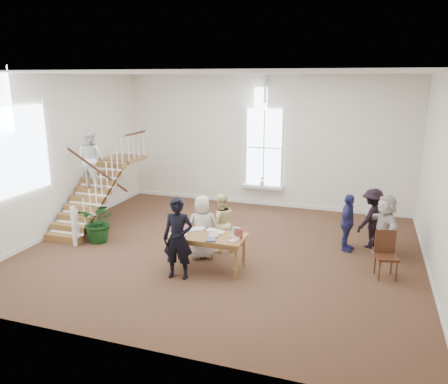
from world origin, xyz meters
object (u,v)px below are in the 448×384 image
(person_yellow, at_px, (221,223))
(woman_cluster_b, at_px, (372,218))
(floor_plant, at_px, (99,221))
(woman_cluster_c, at_px, (385,227))
(woman_cluster_a, at_px, (347,223))
(side_chair, at_px, (386,251))
(police_officer, at_px, (178,238))
(library_table, at_px, (206,238))
(elderly_woman, at_px, (203,227))

(person_yellow, relative_size, woman_cluster_b, 0.97)
(floor_plant, bearing_deg, woman_cluster_c, 10.10)
(woman_cluster_a, relative_size, side_chair, 1.42)
(floor_plant, bearing_deg, side_chair, 1.58)
(police_officer, distance_m, person_yellow, 1.80)
(library_table, distance_m, police_officer, 0.80)
(floor_plant, distance_m, side_chair, 7.38)
(police_officer, distance_m, side_chair, 4.69)
(library_table, bearing_deg, side_chair, 12.45)
(woman_cluster_b, relative_size, floor_plant, 1.38)
(person_yellow, bearing_deg, police_officer, 45.04)
(woman_cluster_a, distance_m, woman_cluster_b, 0.75)
(library_table, xyz_separation_m, woman_cluster_b, (3.66, 2.66, 0.05))
(library_table, distance_m, woman_cluster_a, 3.78)
(police_officer, relative_size, floor_plant, 1.60)
(police_officer, height_order, woman_cluster_b, police_officer)
(woman_cluster_a, height_order, floor_plant, woman_cluster_a)
(woman_cluster_a, xyz_separation_m, floor_plant, (-6.46, -1.51, -0.17))
(woman_cluster_a, xyz_separation_m, woman_cluster_b, (0.60, 0.45, 0.04))
(woman_cluster_a, height_order, woman_cluster_b, woman_cluster_b)
(person_yellow, bearing_deg, woman_cluster_a, 167.65)
(library_table, xyz_separation_m, floor_plant, (-3.39, 0.70, -0.17))
(police_officer, xyz_separation_m, floor_plant, (-2.97, 1.35, -0.35))
(police_officer, bearing_deg, elderly_woman, 77.60)
(elderly_woman, bearing_deg, woman_cluster_b, -172.92)
(police_officer, distance_m, woman_cluster_a, 4.51)
(woman_cluster_a, height_order, woman_cluster_c, woman_cluster_c)
(woman_cluster_b, xyz_separation_m, floor_plant, (-7.06, -1.96, -0.22))
(woman_cluster_c, bearing_deg, side_chair, -23.14)
(police_officer, bearing_deg, woman_cluster_a, 31.50)
(library_table, relative_size, side_chair, 1.68)
(person_yellow, distance_m, woman_cluster_a, 3.28)
(police_officer, distance_m, floor_plant, 3.28)
(woman_cluster_a, bearing_deg, side_chair, -132.34)
(side_chair, bearing_deg, woman_cluster_b, 86.00)
(police_officer, bearing_deg, side_chair, 11.56)
(side_chair, bearing_deg, police_officer, -174.96)
(elderly_woman, distance_m, woman_cluster_c, 4.51)
(floor_plant, bearing_deg, person_yellow, 6.80)
(elderly_woman, bearing_deg, woman_cluster_c, 177.96)
(side_chair, bearing_deg, elderly_woman, 169.66)
(library_table, bearing_deg, elderly_woman, 118.13)
(elderly_woman, xyz_separation_m, person_yellow, (0.30, 0.50, -0.02))
(elderly_woman, bearing_deg, woman_cluster_a, -174.83)
(person_yellow, distance_m, floor_plant, 3.40)
(library_table, height_order, person_yellow, person_yellow)
(floor_plant, relative_size, side_chair, 1.09)
(floor_plant, bearing_deg, woman_cluster_a, 13.16)
(woman_cluster_a, bearing_deg, floor_plant, 115.65)
(woman_cluster_b, bearing_deg, police_officer, -16.53)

